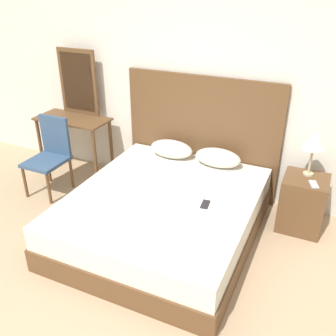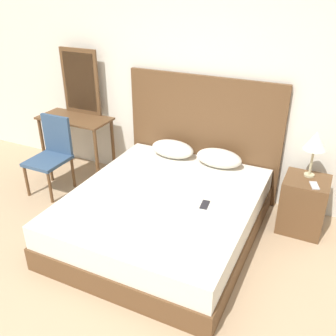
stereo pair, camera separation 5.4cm
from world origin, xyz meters
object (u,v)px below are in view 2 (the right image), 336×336
phone_on_nightstand (314,185)px  table_lamp (316,142)px  chair (52,151)px  phone_on_bed (205,205)px  vanity_desk (76,128)px  bed (164,215)px  nightstand (303,204)px

phone_on_nightstand → table_lamp: bearing=111.2°
chair → phone_on_bed: bearing=-7.6°
phone_on_nightstand → vanity_desk: (-2.98, 0.15, 0.03)m
vanity_desk → chair: bearing=-89.5°
bed → nightstand: nightstand is taller
table_lamp → phone_on_bed: bearing=-135.8°
phone_on_bed → vanity_desk: bearing=159.9°
nightstand → vanity_desk: (-2.91, 0.05, 0.33)m
bed → phone_on_nightstand: bearing=24.6°
bed → table_lamp: bearing=32.5°
nightstand → table_lamp: size_ratio=1.23×
nightstand → vanity_desk: size_ratio=0.62×
phone_on_nightstand → chair: bearing=-173.7°
bed → chair: chair is taller
bed → table_lamp: 1.66m
phone_on_bed → vanity_desk: 2.22m
phone_on_bed → nightstand: size_ratio=0.27×
phone_on_bed → chair: 2.10m
phone_on_nightstand → vanity_desk: 2.98m
table_lamp → vanity_desk: table_lamp is taller
chair → nightstand: bearing=8.5°
vanity_desk → bed: bearing=-24.8°
nightstand → chair: size_ratio=0.64×
table_lamp → chair: table_lamp is taller
nightstand → chair: chair is taller
table_lamp → phone_on_nightstand: bearing=-68.8°
phone_on_bed → nightstand: (0.82, 0.71, -0.18)m
phone_on_bed → chair: chair is taller
nightstand → chair: 2.94m
nightstand → vanity_desk: vanity_desk is taller
table_lamp → chair: size_ratio=0.52×
bed → phone_on_bed: 0.50m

